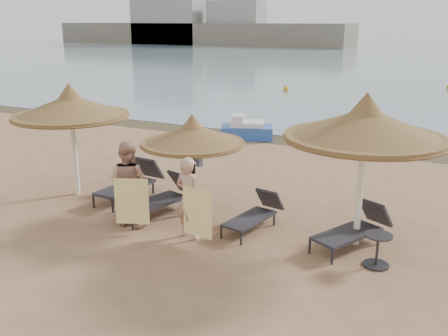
# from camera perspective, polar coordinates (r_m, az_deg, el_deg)

# --- Properties ---
(ground) EXTENTS (160.00, 160.00, 0.00)m
(ground) POSITION_cam_1_polar(r_m,az_deg,el_deg) (11.19, -3.96, -7.43)
(ground) COLOR #9B704D
(ground) RESTS_ON ground
(sea) EXTENTS (200.00, 140.00, 0.03)m
(sea) POSITION_cam_1_polar(r_m,az_deg,el_deg) (89.01, 24.22, 12.22)
(sea) COLOR slate
(sea) RESTS_ON ground
(wet_sand_strip) EXTENTS (200.00, 1.60, 0.01)m
(wet_sand_strip) POSITION_cam_1_polar(r_m,az_deg,el_deg) (19.44, 10.44, 2.77)
(wet_sand_strip) COLOR #493D25
(wet_sand_strip) RESTS_ON ground
(far_shore) EXTENTS (150.00, 54.80, 12.00)m
(far_shore) POSITION_cam_1_polar(r_m,az_deg,el_deg) (91.76, 8.02, 15.37)
(far_shore) COLOR #786B55
(far_shore) RESTS_ON ground
(palapa_left) EXTENTS (3.03, 3.03, 3.00)m
(palapa_left) POSITION_cam_1_polar(r_m,az_deg,el_deg) (13.58, -17.13, 6.70)
(palapa_left) COLOR white
(palapa_left) RESTS_ON ground
(palapa_center) EXTENTS (2.49, 2.49, 2.47)m
(palapa_center) POSITION_cam_1_polar(r_m,az_deg,el_deg) (11.68, -3.63, 3.77)
(palapa_center) COLOR white
(palapa_center) RESTS_ON ground
(palapa_right) EXTENTS (3.24, 3.24, 3.21)m
(palapa_right) POSITION_cam_1_polar(r_m,az_deg,el_deg) (10.24, 15.83, 4.74)
(palapa_right) COLOR white
(palapa_right) RESTS_ON ground
(lounger_far_left) EXTENTS (0.83, 2.16, 0.95)m
(lounger_far_left) POSITION_cam_1_polar(r_m,az_deg,el_deg) (13.46, -10.40, -1.53)
(lounger_far_left) COLOR #28292D
(lounger_far_left) RESTS_ON ground
(lounger_near_left) EXTENTS (1.24, 2.17, 0.92)m
(lounger_near_left) POSITION_cam_1_polar(r_m,az_deg,el_deg) (12.22, -7.12, -3.31)
(lounger_near_left) COLOR #28292D
(lounger_near_left) RESTS_ON ground
(lounger_near_right) EXTENTS (0.88, 1.82, 0.78)m
(lounger_near_right) POSITION_cam_1_polar(r_m,az_deg,el_deg) (11.33, 3.65, -5.18)
(lounger_near_right) COLOR #28292D
(lounger_near_right) RESTS_ON ground
(lounger_far_right) EXTENTS (1.41, 2.03, 0.87)m
(lounger_far_right) POSITION_cam_1_polar(r_m,az_deg,el_deg) (10.81, 14.79, -6.60)
(lounger_far_right) COLOR #28292D
(lounger_far_right) RESTS_ON ground
(side_table) EXTENTS (0.54, 0.54, 0.65)m
(side_table) POSITION_cam_1_polar(r_m,az_deg,el_deg) (10.08, 17.10, -9.08)
(side_table) COLOR #28292D
(side_table) RESTS_ON ground
(person_left) EXTENTS (1.11, 0.77, 2.29)m
(person_left) POSITION_cam_1_polar(r_m,az_deg,el_deg) (11.46, -10.94, -1.00)
(person_left) COLOR tan
(person_left) RESTS_ON ground
(person_right) EXTENTS (1.05, 0.77, 2.11)m
(person_right) POSITION_cam_1_polar(r_m,az_deg,el_deg) (10.59, -4.05, -2.71)
(person_right) COLOR tan
(person_right) RESTS_ON ground
(towel_left) EXTENTS (0.70, 0.33, 1.05)m
(towel_left) POSITION_cam_1_polar(r_m,az_deg,el_deg) (11.13, -10.50, -3.77)
(towel_left) COLOR yellow
(towel_left) RESTS_ON ground
(towel_right) EXTENTS (0.75, 0.14, 1.06)m
(towel_right) POSITION_cam_1_polar(r_m,az_deg,el_deg) (10.34, -3.06, -5.11)
(towel_right) COLOR yellow
(towel_right) RESTS_ON ground
(bag_patterned) EXTENTS (0.35, 0.23, 0.42)m
(bag_patterned) POSITION_cam_1_polar(r_m,az_deg,el_deg) (11.97, -3.14, 1.25)
(bag_patterned) COLOR silver
(bag_patterned) RESTS_ON ground
(bag_dark) EXTENTS (0.28, 0.15, 0.37)m
(bag_dark) POSITION_cam_1_polar(r_m,az_deg,el_deg) (11.73, -3.97, 0.26)
(bag_dark) COLOR black
(bag_dark) RESTS_ON ground
(pedal_boat) EXTENTS (2.32, 1.86, 0.94)m
(pedal_boat) POSITION_cam_1_polar(r_m,az_deg,el_deg) (19.95, 2.59, 4.40)
(pedal_boat) COLOR #2753AF
(pedal_boat) RESTS_ON ground
(buoy_left) EXTENTS (0.38, 0.38, 0.38)m
(buoy_left) POSITION_cam_1_polar(r_m,az_deg,el_deg) (33.68, 7.09, 8.99)
(buoy_left) COLOR gold
(buoy_left) RESTS_ON ground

